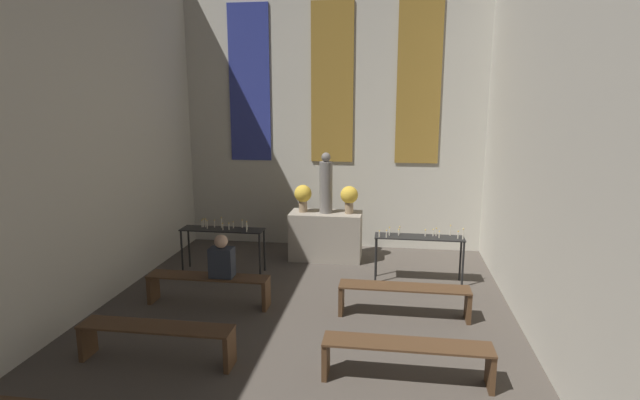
{
  "coord_description": "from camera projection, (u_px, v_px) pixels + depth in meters",
  "views": [
    {
      "loc": [
        1.27,
        -0.0,
        3.16
      ],
      "look_at": [
        0.0,
        8.68,
        1.36
      ],
      "focal_mm": 28.0,
      "sensor_mm": 36.0,
      "label": 1
    }
  ],
  "objects": [
    {
      "name": "wall_right",
      "position": [
        592.0,
        127.0,
        4.83
      ],
      "size": [
        0.12,
        10.66,
        5.75
      ],
      "color": "beige",
      "rests_on": "ground_plane"
    },
    {
      "name": "pew_third_right",
      "position": [
        407.0,
        354.0,
        5.6
      ],
      "size": [
        1.89,
        0.36,
        0.47
      ],
      "color": "#4C331E",
      "rests_on": "ground_plane"
    },
    {
      "name": "statue",
      "position": [
        326.0,
        185.0,
        9.7
      ],
      "size": [
        0.26,
        0.26,
        1.19
      ],
      "color": "slate",
      "rests_on": "altar"
    },
    {
      "name": "wall_back",
      "position": [
        332.0,
        110.0,
        10.38
      ],
      "size": [
        6.48,
        0.16,
        5.75
      ],
      "color": "beige",
      "rests_on": "ground_plane"
    },
    {
      "name": "flower_vase_right",
      "position": [
        349.0,
        197.0,
        9.68
      ],
      "size": [
        0.34,
        0.34,
        0.54
      ],
      "color": "#937A5B",
      "rests_on": "altar"
    },
    {
      "name": "person_seated",
      "position": [
        222.0,
        259.0,
        7.58
      ],
      "size": [
        0.36,
        0.24,
        0.66
      ],
      "color": "#282D38",
      "rests_on": "pew_back_left"
    },
    {
      "name": "pew_back_right",
      "position": [
        404.0,
        295.0,
        7.28
      ],
      "size": [
        1.89,
        0.36,
        0.47
      ],
      "color": "#4C331E",
      "rests_on": "ground_plane"
    },
    {
      "name": "candle_rack_right",
      "position": [
        419.0,
        243.0,
        8.61
      ],
      "size": [
        1.52,
        0.38,
        1.01
      ],
      "color": "black",
      "rests_on": "ground_plane"
    },
    {
      "name": "pew_back_left",
      "position": [
        208.0,
        284.0,
        7.7
      ],
      "size": [
        1.89,
        0.36,
        0.47
      ],
      "color": "#4C331E",
      "rests_on": "ground_plane"
    },
    {
      "name": "candle_rack_left",
      "position": [
        223.0,
        235.0,
        9.11
      ],
      "size": [
        1.52,
        0.38,
        1.01
      ],
      "color": "black",
      "rests_on": "ground_plane"
    },
    {
      "name": "altar",
      "position": [
        326.0,
        236.0,
        9.91
      ],
      "size": [
        1.4,
        0.67,
        0.94
      ],
      "color": "gray",
      "rests_on": "ground_plane"
    },
    {
      "name": "wall_left",
      "position": [
        3.0,
        123.0,
        5.74
      ],
      "size": [
        0.12,
        10.66,
        5.75
      ],
      "color": "beige",
      "rests_on": "ground_plane"
    },
    {
      "name": "pew_third_left",
      "position": [
        156.0,
        336.0,
        6.02
      ],
      "size": [
        1.89,
        0.36,
        0.47
      ],
      "color": "#4C331E",
      "rests_on": "ground_plane"
    },
    {
      "name": "flower_vase_left",
      "position": [
        303.0,
        195.0,
        9.81
      ],
      "size": [
        0.34,
        0.34,
        0.54
      ],
      "color": "#937A5B",
      "rests_on": "altar"
    }
  ]
}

